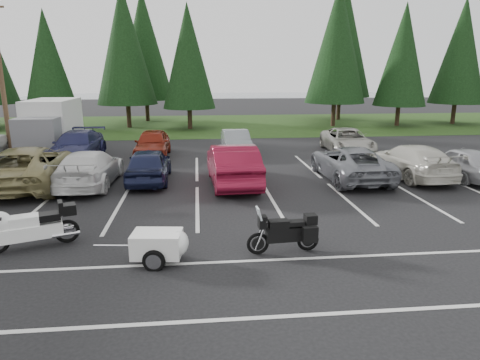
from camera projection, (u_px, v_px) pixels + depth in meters
name	position (u px, v px, depth m)	size (l,w,h in m)	color
ground	(182.00, 217.00, 13.71)	(120.00, 120.00, 0.00)	black
grass_strip	(191.00, 125.00, 36.84)	(80.00, 16.00, 0.01)	#1D3410
lake_water	(218.00, 101.00, 67.11)	(70.00, 50.00, 0.02)	slate
utility_pole	(0.00, 68.00, 23.14)	(1.60, 0.26, 9.00)	#473321
box_truck	(48.00, 126.00, 24.62)	(2.40, 5.60, 2.90)	silver
stall_markings	(183.00, 199.00, 15.63)	(32.00, 16.00, 0.01)	silver
conifer_3	(47.00, 61.00, 32.01)	(3.87, 3.87, 9.02)	#332316
conifer_4	(124.00, 45.00, 33.68)	(4.80, 4.80, 11.17)	#332316
conifer_5	(188.00, 56.00, 33.13)	(4.14, 4.14, 9.63)	#332316
conifer_6	(337.00, 43.00, 34.51)	(4.93, 4.93, 11.48)	#332316
conifer_7	(403.00, 55.00, 34.97)	(4.27, 4.27, 9.94)	#332316
conifer_8	(461.00, 51.00, 36.19)	(4.53, 4.53, 10.56)	#332316
conifer_back_b	(144.00, 45.00, 38.15)	(4.97, 4.97, 11.58)	#332316
conifer_back_c	(343.00, 37.00, 39.04)	(5.50, 5.50, 12.81)	#332316
car_near_2	(29.00, 166.00, 17.11)	(2.73, 5.91, 1.64)	olive
car_near_3	(89.00, 168.00, 17.26)	(2.02, 4.97, 1.44)	silver
car_near_4	(149.00, 165.00, 17.87)	(1.69, 4.21, 1.43)	#171C3B
car_near_5	(233.00, 164.00, 17.41)	(1.77, 5.08, 1.67)	maroon
car_near_6	(350.00, 163.00, 18.28)	(2.38, 5.16, 1.43)	slate
car_near_7	(411.00, 161.00, 18.65)	(2.02, 4.96, 1.44)	beige
car_near_8	(463.00, 163.00, 18.42)	(1.63, 4.06, 1.38)	#A0A0A4
car_far_1	(77.00, 146.00, 22.14)	(2.10, 5.18, 1.50)	#1C1F48
car_far_2	(153.00, 144.00, 23.04)	(1.73, 4.30, 1.47)	maroon
car_far_3	(236.00, 142.00, 23.78)	(1.41, 4.04, 1.33)	gray
car_far_4	(347.00, 141.00, 24.19)	(2.28, 4.95, 1.37)	#9E9B91
touring_motorcycle	(31.00, 222.00, 11.10)	(2.59, 0.80, 1.43)	white
cargo_trailer	(157.00, 247.00, 10.35)	(1.70, 0.96, 0.79)	white
adventure_motorcycle	(284.00, 229.00, 10.85)	(2.10, 0.73, 1.28)	black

